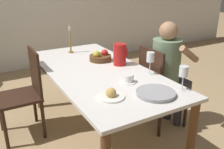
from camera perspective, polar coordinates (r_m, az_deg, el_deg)
ground_plane at (r=2.81m, az=-3.02°, el=-13.19°), size 20.00×20.00×0.00m
dining_table at (r=2.50m, az=-3.30°, el=-0.91°), size 0.92×1.95×0.74m
chair_person_side at (r=2.75m, az=10.58°, el=-2.60°), size 0.42×0.42×0.92m
chair_opposite at (r=2.74m, az=-19.24°, el=-3.65°), size 0.42×0.42×0.92m
person_seated at (r=2.71m, az=12.73°, el=1.68°), size 0.39×0.41×1.19m
red_pitcher at (r=2.59m, az=1.79°, el=4.63°), size 0.16×0.13×0.22m
wine_glass_water at (r=2.34m, az=8.76°, el=3.76°), size 0.07×0.07×0.21m
wine_glass_juice at (r=2.06m, az=16.05°, el=0.42°), size 0.07×0.07×0.20m
teacup_near_person at (r=2.17m, az=3.72°, el=-1.05°), size 0.14×0.14×0.07m
serving_tray at (r=1.97m, az=9.94°, el=-4.22°), size 0.31×0.31×0.03m
bread_plate at (r=1.90m, az=-0.25°, el=-4.67°), size 0.21×0.21×0.08m
fruit_bowl at (r=2.74m, az=-2.65°, el=4.01°), size 0.24×0.24×0.12m
candlestick_tall at (r=3.06m, az=-9.51°, el=7.22°), size 0.06×0.06×0.32m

